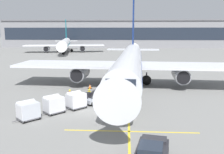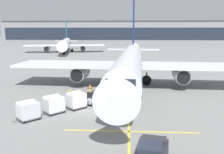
{
  "view_description": "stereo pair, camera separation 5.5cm",
  "coord_description": "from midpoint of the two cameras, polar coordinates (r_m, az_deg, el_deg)",
  "views": [
    {
      "loc": [
        3.47,
        -26.2,
        8.85
      ],
      "look_at": [
        1.71,
        3.97,
        3.2
      ],
      "focal_mm": 40.18,
      "sensor_mm": 36.0,
      "label": 1
    },
    {
      "loc": [
        3.53,
        -26.2,
        8.85
      ],
      "look_at": [
        1.71,
        3.97,
        3.2
      ],
      "focal_mm": 40.18,
      "sensor_mm": 36.0,
      "label": 2
    }
  ],
  "objects": [
    {
      "name": "safety_cone_engine_keepout",
      "position": [
        38.76,
        -4.99,
        -2.14
      ],
      "size": [
        0.6,
        0.6,
        0.68
      ],
      "color": "black",
      "rests_on": "ground"
    },
    {
      "name": "baggage_cart_lead",
      "position": [
        29.09,
        -8.13,
        -5.17
      ],
      "size": [
        2.54,
        2.55,
        1.91
      ],
      "color": "#515156",
      "rests_on": "ground"
    },
    {
      "name": "distant_airplane",
      "position": [
        104.64,
        -10.64,
        7.38
      ],
      "size": [
        32.55,
        41.5,
        13.74
      ],
      "color": "white",
      "rests_on": "ground"
    },
    {
      "name": "belt_loader",
      "position": [
        31.19,
        -3.24,
        -4.24
      ],
      "size": [
        4.47,
        4.76,
        3.06
      ],
      "color": "#A3A8B2",
      "rests_on": "ground"
    },
    {
      "name": "apron_guidance_line_lead_in",
      "position": [
        39.75,
        3.73,
        -2.28
      ],
      "size": [
        0.2,
        110.0,
        0.01
      ],
      "color": "yellow",
      "rests_on": "ground"
    },
    {
      "name": "baggage_cart_third",
      "position": [
        26.58,
        -18.52,
        -7.15
      ],
      "size": [
        2.54,
        2.55,
        1.91
      ],
      "color": "#515156",
      "rests_on": "ground"
    },
    {
      "name": "apron_guidance_line_stop_bar",
      "position": [
        22.81,
        4.39,
        -12.25
      ],
      "size": [
        12.0,
        0.2,
        0.01
      ],
      "color": "yellow",
      "rests_on": "ground"
    },
    {
      "name": "baggage_cart_second",
      "position": [
        27.92,
        -13.08,
        -6.01
      ],
      "size": [
        2.54,
        2.55,
        1.91
      ],
      "color": "#515156",
      "rests_on": "ground"
    },
    {
      "name": "ground_crew_by_carts",
      "position": [
        31.13,
        -5.16,
        -4.06
      ],
      "size": [
        0.42,
        0.48,
        1.74
      ],
      "color": "black",
      "rests_on": "ground"
    },
    {
      "name": "terminal_building",
      "position": [
        137.69,
        7.19,
        9.77
      ],
      "size": [
        147.64,
        20.51,
        14.22
      ],
      "color": "gray",
      "rests_on": "ground"
    },
    {
      "name": "ground_crew_by_loader",
      "position": [
        31.17,
        -9.5,
        -4.14
      ],
      "size": [
        0.41,
        0.49,
        1.74
      ],
      "color": "#514C42",
      "rests_on": "ground"
    },
    {
      "name": "ground_plane",
      "position": [
        27.87,
        -3.99,
        -7.94
      ],
      "size": [
        600.0,
        600.0,
        0.0
      ],
      "primitive_type": "plane",
      "color": "slate"
    },
    {
      "name": "parked_airplane",
      "position": [
        39.95,
        4.12,
        3.35
      ],
      "size": [
        36.63,
        46.26,
        15.66
      ],
      "color": "silver",
      "rests_on": "ground"
    }
  ]
}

